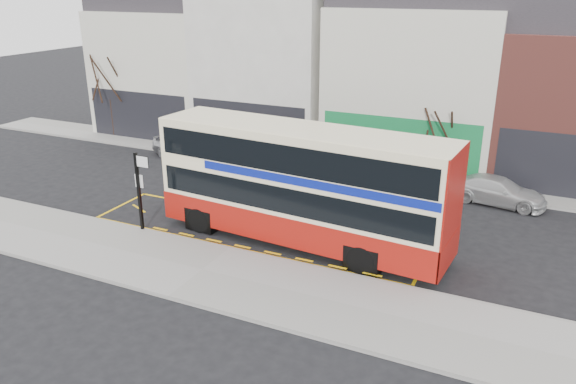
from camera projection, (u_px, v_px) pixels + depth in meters
The scene contains 15 objects.
ground at pixel (235, 247), 21.94m from camera, with size 120.00×120.00×0.00m, color black.
pavement at pixel (202, 271), 19.97m from camera, with size 40.00×4.00×0.15m, color gray.
kerb at pixel (230, 249), 21.60m from camera, with size 40.00×0.15×0.15m, color gray.
far_pavement at pixel (334, 167), 31.25m from camera, with size 50.00×3.00×0.15m, color gray.
road_markings at pixel (254, 232), 23.30m from camera, with size 14.00×3.40×0.01m, color yellow, non-canonical shape.
terrace_far_left at pixel (172, 59), 38.32m from camera, with size 8.00×8.01×10.80m.
terrace_left at pixel (277, 57), 34.97m from camera, with size 8.00×8.01×11.80m.
terrace_green_shop at pixel (420, 70), 31.49m from camera, with size 9.00×8.01×11.30m.
double_decker_bus at pixel (303, 184), 21.51m from camera, with size 11.83×3.57×4.66m.
bus_stop_post at pixel (140, 185), 22.50m from camera, with size 0.81×0.14×3.28m.
car_silver at pixel (185, 146), 32.63m from camera, with size 1.79×4.45×1.52m, color #A0A1A4.
car_grey at pixel (311, 170), 28.80m from camera, with size 1.44×4.12×1.36m, color #404247.
car_white at pixel (498, 191), 26.06m from camera, with size 1.76×4.34×1.26m, color silver.
street_tree_left at pixel (107, 66), 35.94m from camera, with size 3.19×3.19×6.88m.
street_tree_right at pixel (441, 118), 27.98m from camera, with size 2.29×2.29×4.93m.
Camera 1 is at (10.27, -17.04, 9.72)m, focal length 35.00 mm.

